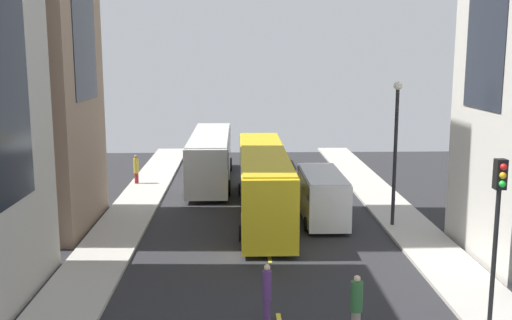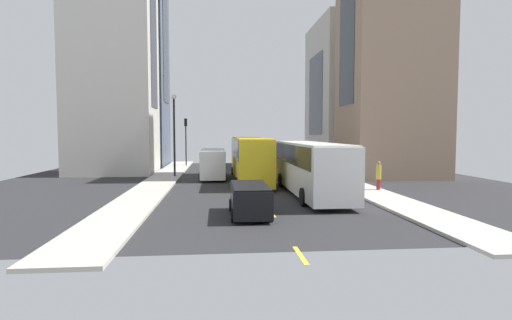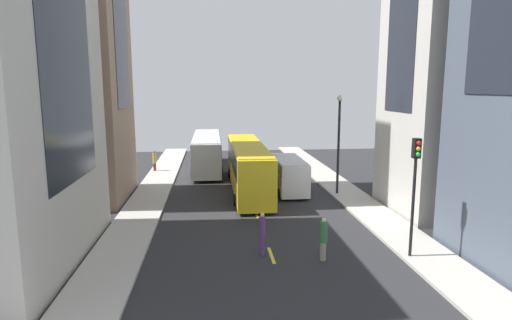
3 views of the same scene
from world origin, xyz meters
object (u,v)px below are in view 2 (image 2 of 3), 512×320
Objects in this scene: traffic_light_near_corner at (186,133)px; delivery_van_white at (213,162)px; pedestrian_crossing_mid at (221,158)px; streetcar_yellow at (249,155)px; pedestrian_waiting_curb at (379,175)px; car_black_0 at (250,198)px; pedestrian_crossing_near at (244,157)px; city_bus_white at (310,164)px.

delivery_van_white is at bearing 103.82° from traffic_light_near_corner.
delivery_van_white reaches higher than pedestrian_crossing_mid.
streetcar_yellow reaches higher than pedestrian_waiting_curb.
streetcar_yellow is at bearing -107.94° from pedestrian_waiting_curb.
car_black_0 is at bearing 176.32° from pedestrian_crossing_mid.
traffic_light_near_corner is at bearing 31.08° from pedestrian_crossing_near.
city_bus_white is at bearing 112.47° from traffic_light_near_corner.
pedestrian_waiting_curb is at bearing 123.02° from traffic_light_near_corner.
pedestrian_waiting_curb is 26.77m from traffic_light_near_corner.
city_bus_white reaches higher than pedestrian_crossing_near.
pedestrian_waiting_curb is 0.95× the size of pedestrian_crossing_mid.
car_black_0 is 2.19× the size of pedestrian_waiting_curb.
streetcar_yellow is 2.67× the size of traffic_light_near_corner.
pedestrian_crossing_mid is (5.52, -22.91, -0.94)m from city_bus_white.
pedestrian_crossing_near is (2.80, -22.02, -0.89)m from city_bus_white.
city_bus_white is at bearing 138.18° from pedestrian_crossing_near.
streetcar_yellow is 11.23m from pedestrian_waiting_curb.
pedestrian_crossing_near is at bearing -91.90° from streetcar_yellow.
car_black_0 is at bearing 85.69° from streetcar_yellow.
city_bus_white is 6.14× the size of pedestrian_crossing_near.
pedestrian_crossing_mid is at bearing 22.75° from pedestrian_crossing_near.
pedestrian_waiting_curb is 0.92× the size of pedestrian_crossing_near.
streetcar_yellow reaches higher than pedestrian_crossing_mid.
pedestrian_crossing_near is at bearing -134.69° from pedestrian_waiting_curb.
streetcar_yellow is 7.66× the size of pedestrian_waiting_curb.
city_bus_white is at bearing -54.61° from pedestrian_waiting_curb.
streetcar_yellow is at bearing 113.42° from traffic_light_near_corner.
pedestrian_crossing_mid is (10.43, -22.03, -0.09)m from pedestrian_waiting_curb.
car_black_0 is 30.21m from traffic_light_near_corner.
delivery_van_white is at bearing -21.78° from streetcar_yellow.
pedestrian_waiting_curb is (-9.28, -7.27, 0.27)m from car_black_0.
streetcar_yellow is 15.02m from car_black_0.
pedestrian_crossing_mid is at bearing -93.34° from delivery_van_white.
city_bus_white is 3.03× the size of car_black_0.
delivery_van_white reaches higher than car_black_0.
delivery_van_white is 16.27m from car_black_0.
pedestrian_crossing_near is at bearing -82.75° from city_bus_white.
city_bus_white is 11.62m from delivery_van_white.
car_black_0 is 29.32m from pedestrian_crossing_mid.
city_bus_white reaches higher than car_black_0.
pedestrian_crossing_mid is (2.27, -14.37, -1.05)m from streetcar_yellow.
car_black_0 is (4.37, 6.39, -1.12)m from city_bus_white.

